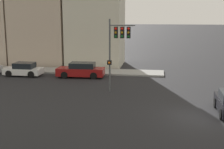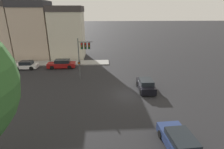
# 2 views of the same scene
# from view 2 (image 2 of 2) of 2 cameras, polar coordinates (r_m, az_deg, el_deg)

# --- Properties ---
(ground_plane) EXTENTS (300.00, 300.00, 0.00)m
(ground_plane) POSITION_cam_2_polar(r_m,az_deg,el_deg) (21.34, 5.94, -6.30)
(ground_plane) COLOR black
(rowhouse_backdrop) EXTENTS (8.15, 20.19, 11.23)m
(rowhouse_backdrop) POSITION_cam_2_polar(r_m,az_deg,el_deg) (40.34, -25.08, 12.77)
(rowhouse_backdrop) COLOR beige
(rowhouse_backdrop) RESTS_ON ground_plane
(traffic_signal) EXTENTS (0.59, 2.18, 5.91)m
(traffic_signal) POSITION_cam_2_polar(r_m,az_deg,el_deg) (24.87, -9.31, 7.84)
(traffic_signal) COLOR #515456
(traffic_signal) RESTS_ON ground_plane
(crossing_car_0) EXTENTS (3.99, 1.97, 1.49)m
(crossing_car_0) POSITION_cam_2_polar(r_m,az_deg,el_deg) (22.27, 10.95, -3.38)
(crossing_car_0) COLOR black
(crossing_car_0) RESTS_ON ground_plane
(crossing_car_1) EXTENTS (4.46, 2.16, 1.33)m
(crossing_car_1) POSITION_cam_2_polar(r_m,az_deg,el_deg) (14.20, 21.31, -20.00)
(crossing_car_1) COLOR navy
(crossing_car_1) RESTS_ON ground_plane
(parked_car_0) EXTENTS (1.97, 4.76, 1.49)m
(parked_car_0) POSITION_cam_2_polar(r_m,az_deg,el_deg) (31.61, -16.08, 3.31)
(parked_car_0) COLOR maroon
(parked_car_0) RESTS_ON ground_plane
(parked_car_1) EXTENTS (1.84, 3.83, 1.37)m
(parked_car_1) POSITION_cam_2_polar(r_m,az_deg,el_deg) (33.32, -26.25, 2.73)
(parked_car_1) COLOR silver
(parked_car_1) RESTS_ON ground_plane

